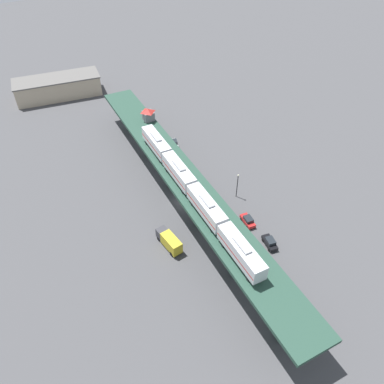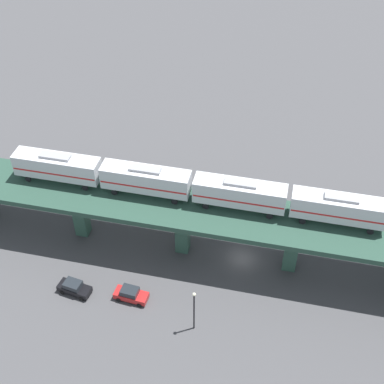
{
  "view_description": "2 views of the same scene",
  "coord_description": "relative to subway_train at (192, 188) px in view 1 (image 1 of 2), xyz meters",
  "views": [
    {
      "loc": [
        -32.43,
        -57.63,
        62.13
      ],
      "look_at": [
        -1.93,
        -7.36,
        9.83
      ],
      "focal_mm": 35.0,
      "sensor_mm": 36.0,
      "label": 1
    },
    {
      "loc": [
        50.2,
        0.54,
        56.73
      ],
      "look_at": [
        -1.93,
        -7.36,
        9.83
      ],
      "focal_mm": 50.0,
      "sensor_mm": 36.0,
      "label": 2
    }
  ],
  "objects": [
    {
      "name": "ground_plane",
      "position": [
        1.93,
        7.36,
        -10.87
      ],
      "size": [
        400.0,
        400.0,
        0.0
      ],
      "primitive_type": "plane",
      "color": "#424244"
    },
    {
      "name": "elevated_viaduct",
      "position": [
        1.91,
        7.17,
        -3.74
      ],
      "size": [
        14.93,
        92.36,
        8.33
      ],
      "color": "#244135",
      "rests_on": "ground"
    },
    {
      "name": "subway_train",
      "position": [
        0.0,
        0.0,
        0.0
      ],
      "size": [
        6.36,
        49.87,
        4.45
      ],
      "color": "silver",
      "rests_on": "elevated_viaduct"
    },
    {
      "name": "signal_hut",
      "position": [
        6.19,
        33.33,
        -0.74
      ],
      "size": [
        3.44,
        3.44,
        3.4
      ],
      "color": "slate",
      "rests_on": "elevated_viaduct"
    },
    {
      "name": "street_car_red",
      "position": [
        10.99,
        -6.35,
        -9.93
      ],
      "size": [
        2.45,
        4.62,
        1.89
      ],
      "color": "#AD1E1E",
      "rests_on": "ground"
    },
    {
      "name": "street_car_black",
      "position": [
        11.04,
        -13.95,
        -9.93
      ],
      "size": [
        2.73,
        4.69,
        1.89
      ],
      "color": "black",
      "rests_on": "ground"
    },
    {
      "name": "street_car_silver",
      "position": [
        11.79,
        29.43,
        -9.93
      ],
      "size": [
        3.03,
        4.74,
        1.89
      ],
      "color": "#B7BABF",
      "rests_on": "ground"
    },
    {
      "name": "delivery_truck",
      "position": [
        -7.5,
        -3.01,
        -9.11
      ],
      "size": [
        2.85,
        7.35,
        3.2
      ],
      "color": "#333338",
      "rests_on": "ground"
    },
    {
      "name": "street_lamp",
      "position": [
        14.18,
        2.39,
        -6.76
      ],
      "size": [
        0.44,
        0.44,
        6.94
      ],
      "color": "black",
      "rests_on": "ground"
    },
    {
      "name": "warehouse_building",
      "position": [
        -7.52,
        77.02,
        -7.46
      ],
      "size": [
        29.87,
        14.87,
        6.8
      ],
      "color": "tan",
      "rests_on": "ground"
    }
  ]
}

